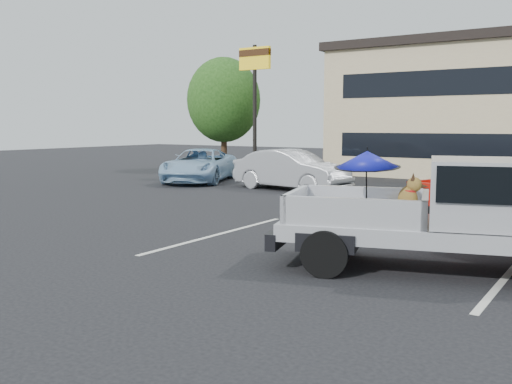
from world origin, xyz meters
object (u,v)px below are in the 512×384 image
Objects in this scene: tree_left at (224,100)px; silver_sedan at (291,170)px; silver_pickup at (468,210)px; blue_suv at (200,165)px; motel_sign at (255,75)px.

tree_left is 10.73m from silver_sedan.
tree_left is 1.32× the size of silver_sedan.
silver_pickup is 1.32× the size of silver_sedan.
silver_pickup is 16.15m from blue_suv.
tree_left is at bearing 120.40° from silver_pickup.
silver_pickup reaches higher than blue_suv.
tree_left reaches higher than motel_sign.
motel_sign is 1.00× the size of tree_left.
blue_suv is at bearing -62.07° from tree_left.
silver_sedan reaches higher than blue_suv.
tree_left is 22.64m from silver_pickup.
silver_sedan is at bearing -41.50° from motel_sign.
tree_left reaches higher than silver_pickup.
silver_pickup is 12.23m from silver_sedan.
silver_sedan is at bearing -27.81° from blue_suv.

